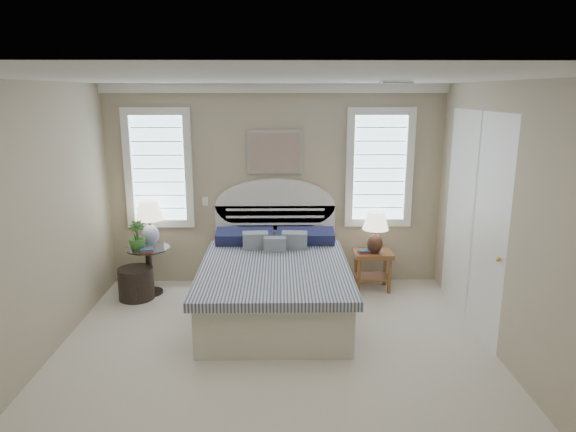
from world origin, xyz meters
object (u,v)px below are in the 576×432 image
at_px(nightstand_right, 373,262).
at_px(lamp_left, 149,218).
at_px(side_table_left, 149,265).
at_px(lamp_right, 375,228).
at_px(bed, 275,281).
at_px(floor_pot, 136,283).

bearing_deg(nightstand_right, lamp_left, 179.54).
distance_m(side_table_left, lamp_right, 3.00).
xyz_separation_m(bed, lamp_left, (-1.64, 0.72, 0.61)).
distance_m(floor_pot, lamp_right, 3.17).
height_order(side_table_left, lamp_right, lamp_right).
distance_m(bed, lamp_left, 1.89).
height_order(bed, lamp_right, bed).
relative_size(bed, floor_pot, 5.08).
height_order(nightstand_right, floor_pot, nightstand_right).
bearing_deg(floor_pot, side_table_left, 51.32).
bearing_deg(floor_pot, lamp_right, 4.07).
bearing_deg(nightstand_right, lamp_right, -79.26).
bearing_deg(bed, lamp_left, 156.38).
xyz_separation_m(floor_pot, lamp_left, (0.15, 0.29, 0.79)).
distance_m(bed, nightstand_right, 1.47).
height_order(floor_pot, lamp_right, lamp_right).
bearing_deg(lamp_left, bed, -23.62).
bearing_deg(side_table_left, bed, -19.74).
xyz_separation_m(side_table_left, nightstand_right, (2.95, 0.10, -0.00)).
height_order(side_table_left, floor_pot, side_table_left).
relative_size(floor_pot, lamp_left, 0.75).
relative_size(nightstand_right, lamp_right, 0.96).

